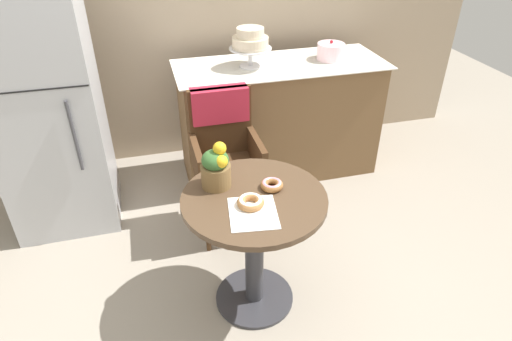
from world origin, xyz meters
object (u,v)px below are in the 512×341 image
at_px(wicker_chair, 224,140).
at_px(round_layer_cake, 331,51).
at_px(donut_front, 251,202).
at_px(flower_vase, 216,167).
at_px(donut_mid, 272,185).
at_px(refrigerator, 45,105).
at_px(cafe_table, 254,230).
at_px(tiered_cake_stand, 250,41).

xyz_separation_m(wicker_chair, round_layer_cake, (0.94, 0.56, 0.32)).
bearing_deg(wicker_chair, donut_front, -99.09).
distance_m(donut_front, flower_vase, 0.26).
xyz_separation_m(wicker_chair, donut_mid, (0.10, -0.70, 0.10)).
xyz_separation_m(donut_mid, flower_vase, (-0.26, 0.10, 0.09)).
bearing_deg(donut_mid, refrigerator, 137.64).
distance_m(cafe_table, tiered_cake_stand, 1.46).
height_order(wicker_chair, tiered_cake_stand, tiered_cake_stand).
distance_m(donut_mid, refrigerator, 1.57).
distance_m(donut_front, donut_mid, 0.18).
bearing_deg(cafe_table, tiered_cake_stand, 76.15).
bearing_deg(refrigerator, flower_vase, -46.98).
distance_m(flower_vase, round_layer_cake, 1.60).
height_order(donut_front, tiered_cake_stand, tiered_cake_stand).
height_order(flower_vase, refrigerator, refrigerator).
relative_size(tiered_cake_stand, round_layer_cake, 1.48).
height_order(cafe_table, tiered_cake_stand, tiered_cake_stand).
distance_m(flower_vase, refrigerator, 1.31).
relative_size(cafe_table, wicker_chair, 0.75).
bearing_deg(donut_mid, round_layer_cake, 56.42).
bearing_deg(round_layer_cake, wicker_chair, -149.17).
bearing_deg(cafe_table, donut_front, -117.85).
height_order(donut_front, round_layer_cake, round_layer_cake).
height_order(tiered_cake_stand, round_layer_cake, tiered_cake_stand).
height_order(wicker_chair, donut_mid, wicker_chair).
height_order(donut_mid, round_layer_cake, round_layer_cake).
bearing_deg(donut_front, tiered_cake_stand, 75.42).
bearing_deg(cafe_table, flower_vase, 137.69).
xyz_separation_m(donut_front, tiered_cake_stand, (0.36, 1.37, 0.34)).
relative_size(cafe_table, round_layer_cake, 3.54).
height_order(cafe_table, flower_vase, flower_vase).
relative_size(donut_front, refrigerator, 0.08).
bearing_deg(flower_vase, donut_front, -59.62).
bearing_deg(donut_mid, flower_vase, 159.97).
bearing_deg(flower_vase, wicker_chair, 75.45).
relative_size(donut_mid, flower_vase, 0.47).
relative_size(cafe_table, refrigerator, 0.42).
distance_m(cafe_table, round_layer_cake, 1.67).
height_order(donut_front, donut_mid, donut_front).
bearing_deg(wicker_chair, cafe_table, -96.65).
xyz_separation_m(cafe_table, round_layer_cake, (0.94, 1.30, 0.45)).
bearing_deg(round_layer_cake, donut_front, -125.40).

